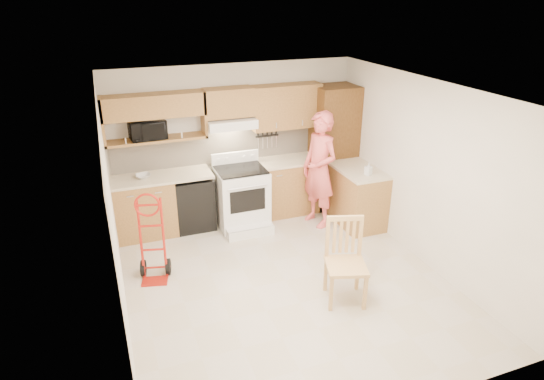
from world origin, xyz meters
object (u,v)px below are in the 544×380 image
hand_truck (152,242)px  dining_chair (346,263)px  person (319,170)px  microwave (147,130)px  range (243,193)px

hand_truck → dining_chair: (2.12, -1.27, -0.03)m
person → hand_truck: person is taller
microwave → hand_truck: bearing=-105.6°
microwave → dining_chair: size_ratio=0.49×
hand_truck → dining_chair: 2.48m
microwave → hand_truck: size_ratio=0.46×
dining_chair → hand_truck: bearing=166.4°
range → microwave: bearing=162.6°
microwave → range: microwave is taller
range → hand_truck: 1.84m
person → range: bearing=-120.6°
dining_chair → person: bearing=90.9°
hand_truck → range: bearing=47.4°
microwave → range: bearing=-24.1°
range → person: bearing=-15.6°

